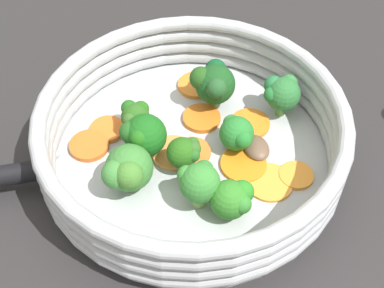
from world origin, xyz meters
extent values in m
plane|color=#272526|center=(0.00, 0.00, 0.00)|extent=(4.00, 4.00, 0.00)
cylinder|color=#B2B5B7|center=(0.00, 0.00, 0.01)|extent=(0.30, 0.30, 0.01)
torus|color=#ACB0B3|center=(0.00, 0.00, 0.02)|extent=(0.31, 0.31, 0.02)
torus|color=#ACB0B3|center=(0.00, 0.00, 0.04)|extent=(0.31, 0.31, 0.02)
torus|color=#ACB0B3|center=(0.00, 0.00, 0.05)|extent=(0.31, 0.31, 0.02)
torus|color=#ACB0B3|center=(0.00, 0.00, 0.07)|extent=(0.31, 0.31, 0.02)
sphere|color=#B0B8B6|center=(0.00, -0.14, 0.02)|extent=(0.01, 0.01, 0.01)
sphere|color=#AEB1B6|center=(0.05, -0.13, 0.02)|extent=(0.01, 0.01, 0.01)
cylinder|color=orange|center=(0.00, 0.00, 0.02)|extent=(0.04, 0.04, 0.00)
cylinder|color=orange|center=(-0.10, 0.01, 0.02)|extent=(0.05, 0.05, 0.01)
cylinder|color=#F99935|center=(0.04, 0.08, 0.01)|extent=(0.05, 0.05, 0.00)
cylinder|color=orange|center=(0.03, 0.10, 0.02)|extent=(0.04, 0.04, 0.00)
cylinder|color=orange|center=(-0.01, -0.11, 0.02)|extent=(0.06, 0.06, 0.01)
cylinder|color=#EE8C42|center=(0.00, -0.02, 0.02)|extent=(0.06, 0.06, 0.00)
cylinder|color=orange|center=(-0.05, 0.01, 0.02)|extent=(0.06, 0.06, 0.01)
cylinder|color=orange|center=(-0.04, 0.07, 0.02)|extent=(0.06, 0.06, 0.00)
cylinder|color=orange|center=(-0.03, -0.09, 0.02)|extent=(0.05, 0.05, 0.01)
cylinder|color=orange|center=(0.02, 0.05, 0.02)|extent=(0.06, 0.06, 0.00)
cylinder|color=olive|center=(0.08, 0.03, 0.02)|extent=(0.01, 0.01, 0.01)
sphere|color=#307A25|center=(0.08, 0.03, 0.04)|extent=(0.04, 0.04, 0.04)
sphere|color=#307C2B|center=(0.08, 0.04, 0.04)|extent=(0.02, 0.02, 0.02)
sphere|color=#297F22|center=(0.07, 0.04, 0.04)|extent=(0.02, 0.02, 0.02)
cylinder|color=#70A34D|center=(0.04, -0.06, 0.02)|extent=(0.01, 0.01, 0.01)
sphere|color=#387832|center=(0.04, -0.06, 0.04)|extent=(0.05, 0.05, 0.05)
sphere|color=#3F782B|center=(0.05, -0.06, 0.05)|extent=(0.03, 0.03, 0.03)
sphere|color=#3D8037|center=(0.05, -0.07, 0.05)|extent=(0.03, 0.03, 0.03)
cylinder|color=#7BB25F|center=(-0.03, -0.06, 0.02)|extent=(0.01, 0.01, 0.01)
sphere|color=#285B1B|center=(-0.03, -0.06, 0.04)|extent=(0.03, 0.03, 0.03)
sphere|color=#325C22|center=(-0.02, -0.06, 0.04)|extent=(0.02, 0.02, 0.02)
sphere|color=#1F5A1B|center=(-0.04, -0.07, 0.04)|extent=(0.02, 0.02, 0.02)
sphere|color=#206014|center=(-0.04, -0.05, 0.04)|extent=(0.02, 0.02, 0.02)
cylinder|color=#7AB069|center=(0.00, -0.05, 0.02)|extent=(0.01, 0.01, 0.02)
sphere|color=#175A18|center=(0.00, -0.05, 0.04)|extent=(0.04, 0.04, 0.04)
sphere|color=#21551D|center=(0.00, -0.06, 0.05)|extent=(0.02, 0.02, 0.02)
sphere|color=#1E5F16|center=(0.01, -0.05, 0.05)|extent=(0.02, 0.02, 0.02)
cylinder|color=#5C9244|center=(-0.05, 0.10, 0.02)|extent=(0.01, 0.01, 0.02)
sphere|color=#296931|center=(-0.05, 0.10, 0.04)|extent=(0.04, 0.04, 0.04)
sphere|color=#256B3B|center=(-0.06, 0.09, 0.05)|extent=(0.02, 0.02, 0.02)
sphere|color=#236D31|center=(-0.05, 0.09, 0.05)|extent=(0.02, 0.02, 0.02)
sphere|color=#2F7238|center=(-0.07, 0.11, 0.05)|extent=(0.02, 0.02, 0.02)
cylinder|color=#678B47|center=(-0.07, 0.03, 0.02)|extent=(0.01, 0.01, 0.02)
sphere|color=#18491C|center=(-0.07, 0.03, 0.05)|extent=(0.04, 0.04, 0.04)
sphere|color=#224F25|center=(-0.05, 0.03, 0.05)|extent=(0.02, 0.02, 0.02)
sphere|color=#104924|center=(-0.09, 0.03, 0.05)|extent=(0.02, 0.02, 0.02)
sphere|color=#214D18|center=(-0.07, 0.01, 0.05)|extent=(0.03, 0.03, 0.03)
cylinder|color=#85B166|center=(0.02, -0.01, 0.02)|extent=(0.01, 0.01, 0.02)
sphere|color=#265D17|center=(0.02, -0.01, 0.04)|extent=(0.03, 0.03, 0.03)
sphere|color=#255E20|center=(0.03, 0.00, 0.04)|extent=(0.01, 0.01, 0.01)
sphere|color=#2E5C21|center=(0.02, 0.00, 0.04)|extent=(0.02, 0.02, 0.02)
sphere|color=#2A5E20|center=(0.01, 0.00, 0.04)|extent=(0.02, 0.02, 0.02)
cylinder|color=#88B15C|center=(0.06, 0.01, 0.02)|extent=(0.02, 0.02, 0.02)
sphere|color=#357F32|center=(0.06, 0.01, 0.04)|extent=(0.04, 0.04, 0.04)
sphere|color=#2C752D|center=(0.05, 0.01, 0.05)|extent=(0.02, 0.02, 0.02)
sphere|color=#398732|center=(0.06, -0.01, 0.05)|extent=(0.02, 0.02, 0.02)
cylinder|color=#649349|center=(-0.01, 0.05, 0.02)|extent=(0.02, 0.02, 0.01)
sphere|color=#26762D|center=(-0.01, 0.05, 0.04)|extent=(0.04, 0.04, 0.04)
sphere|color=#30752D|center=(-0.02, 0.04, 0.04)|extent=(0.02, 0.02, 0.02)
sphere|color=#22732A|center=(0.01, 0.05, 0.04)|extent=(0.02, 0.02, 0.02)
ellipsoid|color=olive|center=(0.04, 0.00, 0.02)|extent=(0.03, 0.03, 0.01)
ellipsoid|color=brown|center=(0.00, 0.07, 0.02)|extent=(0.04, 0.03, 0.01)
camera|label=1|loc=(0.36, -0.01, 0.45)|focal=50.00mm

